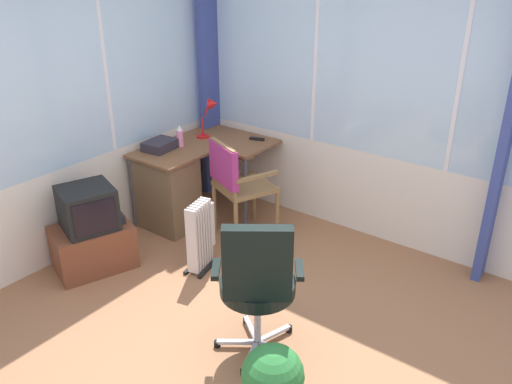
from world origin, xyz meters
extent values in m
cube|color=#986542|center=(0.00, 0.00, -0.03)|extent=(5.00, 4.92, 0.06)
cube|color=silver|center=(0.00, 1.99, 0.41)|extent=(4.00, 0.06, 0.82)
cube|color=silver|center=(0.00, 1.99, 1.64)|extent=(3.92, 0.06, 1.64)
cube|color=white|center=(0.67, 1.99, 1.64)|extent=(0.04, 0.07, 1.64)
cube|color=silver|center=(2.03, 0.00, 0.41)|extent=(0.06, 3.92, 0.82)
cube|color=silver|center=(2.03, 0.00, 1.64)|extent=(0.06, 3.84, 1.64)
cube|color=white|center=(2.03, -0.65, 1.64)|extent=(0.07, 0.04, 1.64)
cube|color=white|center=(2.03, 0.65, 1.64)|extent=(0.07, 0.04, 1.64)
cube|color=#3A498E|center=(1.90, 1.86, 1.27)|extent=(0.28, 0.08, 2.54)
cube|color=#3A498E|center=(1.95, -1.08, 1.27)|extent=(0.28, 0.08, 2.54)
cube|color=brown|center=(1.36, 1.64, 0.74)|extent=(1.25, 0.60, 0.02)
cube|color=brown|center=(1.68, 1.16, 0.74)|extent=(0.60, 0.35, 0.02)
cube|color=brown|center=(0.96, 1.64, 0.36)|extent=(0.40, 0.56, 0.72)
cylinder|color=#4C4C51|center=(1.42, 1.03, 0.36)|extent=(0.04, 0.04, 0.73)
cylinder|color=#4C4C51|center=(0.78, 1.90, 0.36)|extent=(0.04, 0.04, 0.73)
cylinder|color=red|center=(1.57, 1.69, 0.76)|extent=(0.13, 0.13, 0.02)
cylinder|color=red|center=(1.57, 1.69, 0.87)|extent=(0.02, 0.02, 0.19)
cylinder|color=red|center=(1.62, 1.66, 1.05)|extent=(0.04, 0.08, 0.18)
cone|color=red|center=(1.67, 1.62, 1.09)|extent=(0.14, 0.14, 0.12)
cube|color=black|center=(1.83, 1.19, 0.76)|extent=(0.09, 0.16, 0.02)
cylinder|color=pink|center=(1.23, 1.68, 0.83)|extent=(0.06, 0.06, 0.16)
cone|color=white|center=(1.23, 1.68, 0.94)|extent=(0.06, 0.06, 0.06)
cube|color=#2D2831|center=(1.05, 1.77, 0.80)|extent=(0.32, 0.26, 0.09)
cylinder|color=olive|center=(1.43, 0.66, 0.24)|extent=(0.04, 0.04, 0.47)
cylinder|color=olive|center=(1.60, 1.06, 0.24)|extent=(0.04, 0.04, 0.47)
cylinder|color=olive|center=(1.03, 0.83, 0.24)|extent=(0.04, 0.04, 0.47)
cylinder|color=olive|center=(1.20, 1.23, 0.24)|extent=(0.04, 0.04, 0.47)
cube|color=olive|center=(1.32, 0.95, 0.49)|extent=(0.63, 0.63, 0.04)
cube|color=olive|center=(1.11, 1.03, 0.73)|extent=(0.20, 0.41, 0.44)
cube|color=#AB3178|center=(1.11, 1.03, 0.75)|extent=(0.23, 0.44, 0.37)
cube|color=olive|center=(1.23, 0.74, 0.67)|extent=(0.41, 0.20, 0.03)
cube|color=olive|center=(1.40, 1.15, 0.67)|extent=(0.41, 0.20, 0.03)
cube|color=#B7B7BF|center=(0.00, -0.01, 0.04)|extent=(0.19, 0.25, 0.02)
cylinder|color=black|center=(-0.08, 0.11, 0.02)|extent=(0.05, 0.05, 0.05)
cube|color=#B7B7BF|center=(-0.05, -0.16, 0.04)|extent=(0.28, 0.12, 0.02)
cylinder|color=black|center=(-0.18, -0.21, 0.02)|extent=(0.05, 0.05, 0.05)
cube|color=#B7B7BF|center=(0.09, -0.26, 0.04)|extent=(0.04, 0.28, 0.02)
cylinder|color=black|center=(0.09, -0.40, 0.02)|extent=(0.05, 0.05, 0.05)
cube|color=#B7B7BF|center=(0.22, -0.16, 0.04)|extent=(0.28, 0.12, 0.02)
cylinder|color=black|center=(0.35, -0.20, 0.02)|extent=(0.05, 0.05, 0.05)
cube|color=#B7B7BF|center=(0.17, 0.00, 0.04)|extent=(0.19, 0.25, 0.02)
cylinder|color=black|center=(0.25, 0.11, 0.02)|extent=(0.05, 0.05, 0.05)
cylinder|color=#B7B7BF|center=(0.09, -0.12, 0.26)|extent=(0.05, 0.05, 0.41)
cylinder|color=black|center=(0.09, -0.12, 0.51)|extent=(0.50, 0.50, 0.09)
cube|color=black|center=(-0.06, -0.23, 0.80)|extent=(0.32, 0.40, 0.50)
cube|color=black|center=(0.25, -0.34, 0.64)|extent=(0.21, 0.17, 0.04)
cube|color=black|center=(-0.07, 0.10, 0.64)|extent=(0.21, 0.17, 0.04)
cube|color=brown|center=(0.06, 1.61, 0.20)|extent=(0.75, 0.63, 0.39)
cube|color=black|center=(0.06, 1.61, 0.57)|extent=(0.53, 0.52, 0.36)
cube|color=black|center=(-0.01, 1.42, 0.57)|extent=(0.33, 0.13, 0.28)
cube|color=#262628|center=(0.19, 1.57, 0.43)|extent=(0.32, 0.30, 0.07)
cube|color=silver|center=(0.47, 0.84, 0.32)|extent=(0.04, 0.10, 0.59)
cube|color=silver|center=(0.51, 0.85, 0.32)|extent=(0.04, 0.10, 0.59)
cube|color=silver|center=(0.55, 0.86, 0.32)|extent=(0.04, 0.10, 0.59)
cube|color=silver|center=(0.59, 0.87, 0.32)|extent=(0.04, 0.10, 0.59)
cube|color=silver|center=(0.63, 0.88, 0.32)|extent=(0.04, 0.10, 0.59)
cube|color=silver|center=(0.67, 0.89, 0.32)|extent=(0.04, 0.10, 0.59)
cube|color=silver|center=(0.71, 0.90, 0.32)|extent=(0.04, 0.10, 0.59)
cube|color=black|center=(0.61, 0.80, 0.01)|extent=(0.31, 0.10, 0.03)
cube|color=black|center=(0.58, 0.94, 0.01)|extent=(0.31, 0.10, 0.03)
cube|color=silver|center=(0.75, 0.91, 0.35)|extent=(0.07, 0.10, 0.41)
sphere|color=#2C7736|center=(-0.32, -0.53, 0.29)|extent=(0.37, 0.37, 0.37)
camera|label=1|loc=(-2.23, -1.85, 2.54)|focal=37.24mm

